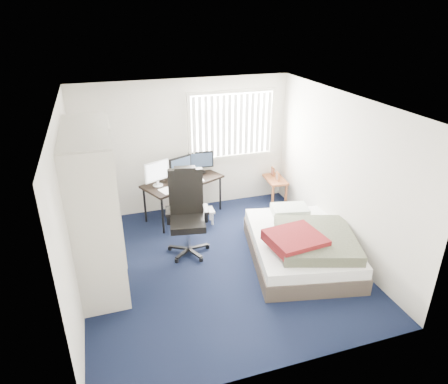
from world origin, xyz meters
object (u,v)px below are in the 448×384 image
office_chair (187,221)px  bed (302,245)px  nightstand (274,180)px  desk (182,178)px

office_chair → bed: bearing=-27.7°
nightstand → bed: (-0.50, -2.14, -0.15)m
desk → bed: size_ratio=0.73×
nightstand → bed: nightstand is taller
nightstand → desk: bearing=-177.4°
bed → desk: bearing=124.7°
office_chair → nightstand: (2.11, 1.29, -0.10)m
desk → bed: bearing=-55.3°
office_chair → nightstand: bearing=31.5°
desk → nightstand: 1.95m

